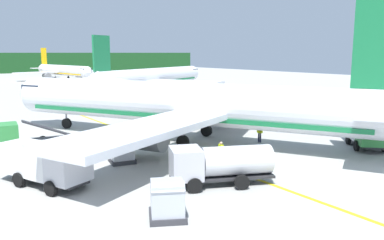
# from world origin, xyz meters

# --- Properties ---
(ground) EXTENTS (240.00, 320.00, 0.20)m
(ground) POSITION_xyz_m (0.00, 48.00, -0.10)
(ground) COLOR #A8A8A3
(airliner_foreground) EXTENTS (32.12, 37.91, 11.90)m
(airliner_foreground) POSITION_xyz_m (9.04, 18.79, 3.39)
(airliner_foreground) COLOR silver
(airliner_foreground) RESTS_ON ground
(airliner_mid_apron) EXTENTS (35.71, 30.13, 10.91)m
(airliner_mid_apron) POSITION_xyz_m (28.42, 59.00, 3.11)
(airliner_mid_apron) COLOR silver
(airliner_mid_apron) RESTS_ON ground
(airliner_far_taxiway) EXTENTS (27.86, 33.62, 9.60)m
(airliner_far_taxiway) POSITION_xyz_m (26.34, 109.37, 2.74)
(airliner_far_taxiway) COLOR white
(airliner_far_taxiway) RESTS_ON ground
(service_truck_fuel) EXTENTS (6.54, 4.37, 2.40)m
(service_truck_fuel) POSITION_xyz_m (3.76, 7.63, 1.40)
(service_truck_fuel) COLOR silver
(service_truck_fuel) RESTS_ON ground
(service_truck_baggage) EXTENTS (6.41, 3.00, 2.58)m
(service_truck_baggage) POSITION_xyz_m (-4.33, 23.49, 1.18)
(service_truck_baggage) COLOR #338C3F
(service_truck_baggage) RESTS_ON ground
(service_truck_catering) EXTENTS (4.49, 6.72, 2.40)m
(service_truck_catering) POSITION_xyz_m (-4.96, 13.95, 1.41)
(service_truck_catering) COLOR silver
(service_truck_catering) RESTS_ON ground
(service_truck_pushback) EXTENTS (5.36, 5.55, 2.79)m
(service_truck_pushback) POSITION_xyz_m (20.24, 7.95, 1.55)
(service_truck_pushback) COLOR #338C3F
(service_truck_pushback) RESTS_ON ground
(cargo_container_near) EXTENTS (2.06, 2.06, 1.98)m
(cargo_container_near) POSITION_xyz_m (1.08, 15.69, 0.93)
(cargo_container_near) COLOR #333338
(cargo_container_near) RESTS_ON ground
(cargo_container_mid) EXTENTS (2.41, 2.41, 1.99)m
(cargo_container_mid) POSITION_xyz_m (-1.48, 5.25, 0.94)
(cargo_container_mid) COLOR #333338
(cargo_container_mid) RESTS_ON ground
(crew_marshaller) EXTENTS (0.32, 0.62, 1.77)m
(crew_marshaller) POSITION_xyz_m (2.15, 19.16, 1.05)
(crew_marshaller) COLOR #191E33
(crew_marshaller) RESTS_ON ground
(crew_loader_right) EXTENTS (0.32, 0.62, 1.75)m
(crew_loader_right) POSITION_xyz_m (14.10, 14.42, 1.04)
(crew_loader_right) COLOR #191E33
(crew_loader_right) RESTS_ON ground
(crew_supervisor) EXTENTS (0.30, 0.62, 1.67)m
(crew_supervisor) POSITION_xyz_m (6.78, 11.10, 0.98)
(crew_supervisor) COLOR #191E33
(crew_supervisor) RESTS_ON ground
(apron_guide_line) EXTENTS (0.30, 60.00, 0.01)m
(apron_guide_line) POSITION_xyz_m (6.42, 14.29, 0.01)
(apron_guide_line) COLOR yellow
(apron_guide_line) RESTS_ON ground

